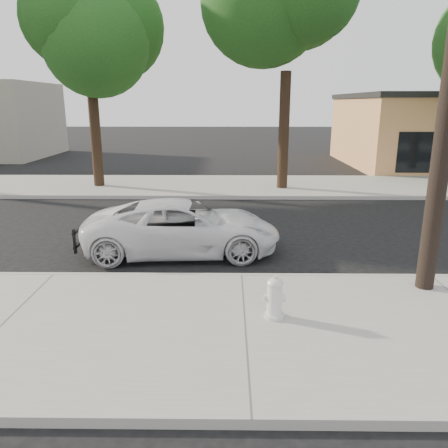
{
  "coord_description": "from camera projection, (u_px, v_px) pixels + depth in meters",
  "views": [
    {
      "loc": [
        -0.27,
        -10.73,
        3.67
      ],
      "look_at": [
        -0.38,
        -1.16,
        1.0
      ],
      "focal_mm": 35.0,
      "sensor_mm": 36.0,
      "label": 1
    }
  ],
  "objects": [
    {
      "name": "near_sidewalk",
      "position": [
        245.0,
        329.0,
        7.16
      ],
      "size": [
        90.0,
        4.4,
        0.15
      ],
      "primitive_type": "cube",
      "color": "gray",
      "rests_on": "ground"
    },
    {
      "name": "tree_c",
      "position": [
        294.0,
        15.0,
        16.8
      ],
      "size": [
        4.96,
        4.8,
        9.55
      ],
      "color": "black",
      "rests_on": "far_sidewalk"
    },
    {
      "name": "police_cruiser",
      "position": [
        183.0,
        227.0,
        10.89
      ],
      "size": [
        4.94,
        2.52,
        1.34
      ],
      "primitive_type": "imported",
      "rotation": [
        0.0,
        0.0,
        1.64
      ],
      "color": "silver",
      "rests_on": "ground"
    },
    {
      "name": "far_sidewalk",
      "position": [
        235.0,
        186.0,
        19.49
      ],
      "size": [
        90.0,
        5.0,
        0.15
      ],
      "primitive_type": "cube",
      "color": "gray",
      "rests_on": "ground"
    },
    {
      "name": "curb_near",
      "position": [
        241.0,
        278.0,
        9.28
      ],
      "size": [
        90.0,
        0.12,
        0.16
      ],
      "primitive_type": "cube",
      "color": "#9E9B93",
      "rests_on": "ground"
    },
    {
      "name": "ground",
      "position": [
        239.0,
        249.0,
        11.32
      ],
      "size": [
        120.0,
        120.0,
        0.0
      ],
      "primitive_type": "plane",
      "color": "black",
      "rests_on": "ground"
    },
    {
      "name": "fire_hydrant",
      "position": [
        275.0,
        298.0,
        7.33
      ],
      "size": [
        0.37,
        0.34,
        0.71
      ],
      "rotation": [
        0.0,
        0.0,
        -0.05
      ],
      "color": "silver",
      "rests_on": "near_sidewalk"
    },
    {
      "name": "tree_b",
      "position": [
        92.0,
        38.0,
        17.5
      ],
      "size": [
        4.34,
        4.2,
        8.45
      ],
      "color": "black",
      "rests_on": "far_sidewalk"
    }
  ]
}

